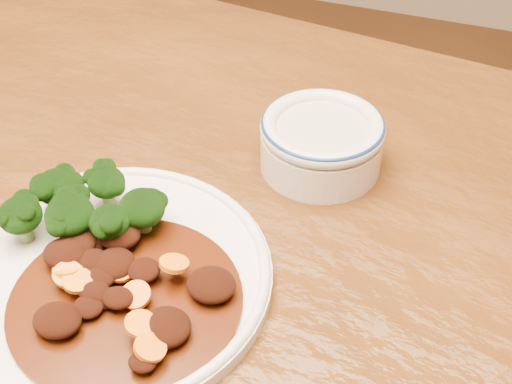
% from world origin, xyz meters
% --- Properties ---
extents(dining_table, '(1.60, 1.08, 0.75)m').
position_xyz_m(dining_table, '(0.00, 0.00, 0.67)').
color(dining_table, '#5B3010').
rests_on(dining_table, ground).
extents(dinner_plate, '(0.27, 0.27, 0.02)m').
position_xyz_m(dinner_plate, '(0.04, -0.04, 0.76)').
color(dinner_plate, white).
rests_on(dinner_plate, dining_table).
extents(broccoli_florets, '(0.13, 0.10, 0.05)m').
position_xyz_m(broccoli_florets, '(-0.00, -0.00, 0.79)').
color(broccoli_florets, olive).
rests_on(broccoli_florets, dinner_plate).
extents(mince_stew, '(0.18, 0.18, 0.03)m').
position_xyz_m(mince_stew, '(0.06, -0.06, 0.77)').
color(mince_stew, '#421C07').
rests_on(mince_stew, dinner_plate).
extents(dip_bowl, '(0.12, 0.12, 0.05)m').
position_xyz_m(dip_bowl, '(0.16, 0.17, 0.78)').
color(dip_bowl, silver).
rests_on(dip_bowl, dining_table).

